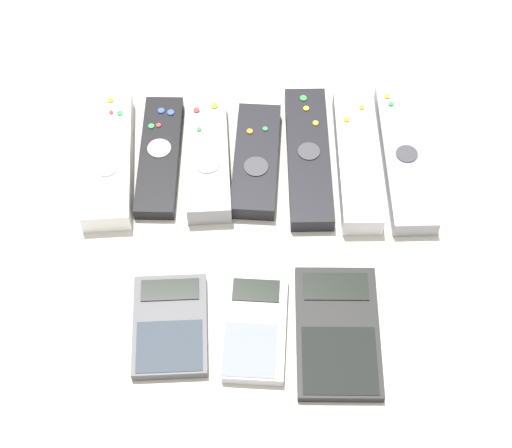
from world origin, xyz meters
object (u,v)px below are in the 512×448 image
object	(u,v)px
remote_2	(207,158)
remote_3	(258,160)
remote_4	(308,157)
remote_0	(108,158)
calculator_0	(170,325)
calculator_1	(251,328)
remote_6	(405,157)
calculator_2	(338,332)
remote_5	(357,160)
remote_1	(160,156)

from	to	relation	value
remote_2	remote_3	distance (m)	0.06
remote_4	remote_0	bearing A→B (deg)	-179.70
remote_3	remote_4	bearing A→B (deg)	8.56
remote_4	calculator_0	bearing A→B (deg)	-125.52
calculator_1	calculator_0	bearing A→B (deg)	-178.84
remote_3	remote_6	distance (m)	0.18
remote_4	calculator_1	world-z (taller)	remote_4
calculator_1	calculator_2	distance (m)	0.09
remote_5	remote_6	world-z (taller)	remote_5
remote_3	remote_4	distance (m)	0.06
remote_1	remote_6	world-z (taller)	remote_6
remote_0	remote_6	xyz separation A→B (m)	(0.36, 0.00, -0.00)
remote_4	remote_5	size ratio (longest dim) A/B	1.03
remote_2	remote_6	xyz separation A→B (m)	(0.24, 0.00, -0.00)
remote_5	remote_6	xyz separation A→B (m)	(0.06, 0.01, -0.00)
calculator_1	remote_5	bearing A→B (deg)	63.62
calculator_0	calculator_1	bearing A→B (deg)	-4.81
remote_0	calculator_2	xyz separation A→B (m)	(0.27, -0.23, -0.01)
remote_2	remote_6	bearing A→B (deg)	-2.69
remote_0	calculator_1	distance (m)	0.29
calculator_2	remote_1	bearing A→B (deg)	131.34
remote_5	remote_6	bearing A→B (deg)	5.63
remote_3	calculator_2	world-z (taller)	remote_3
calculator_2	remote_5	bearing A→B (deg)	81.72
remote_0	remote_4	bearing A→B (deg)	-2.45
remote_4	calculator_1	bearing A→B (deg)	-107.55
remote_0	calculator_0	size ratio (longest dim) A/B	1.62
remote_2	calculator_2	bearing A→B (deg)	-60.80
remote_2	remote_6	size ratio (longest dim) A/B	0.83
remote_2	calculator_1	size ratio (longest dim) A/B	1.39
remote_3	remote_6	xyz separation A→B (m)	(0.18, 0.00, 0.00)
remote_0	calculator_2	bearing A→B (deg)	-44.27
remote_3	calculator_0	xyz separation A→B (m)	(-0.10, -0.22, -0.00)
remote_4	remote_6	bearing A→B (deg)	-1.67
remote_4	remote_5	distance (m)	0.06
remote_5	calculator_0	world-z (taller)	remote_5
remote_6	calculator_0	distance (m)	0.36
remote_6	calculator_1	distance (m)	0.30
remote_3	calculator_2	size ratio (longest dim) A/B	1.06
remote_5	remote_1	bearing A→B (deg)	176.80
calculator_1	remote_4	bearing A→B (deg)	76.76
remote_1	calculator_2	size ratio (longest dim) A/B	1.15
remote_2	calculator_0	xyz separation A→B (m)	(-0.03, -0.22, -0.01)
remote_5	calculator_0	distance (m)	0.31
remote_2	calculator_1	world-z (taller)	remote_2
calculator_0	calculator_2	xyz separation A→B (m)	(0.18, -0.01, -0.00)
remote_0	remote_6	distance (m)	0.36
remote_0	calculator_0	distance (m)	0.24
remote_1	remote_0	bearing A→B (deg)	-171.38
remote_1	remote_3	bearing A→B (deg)	-2.93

